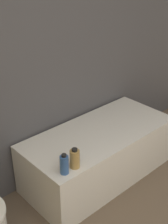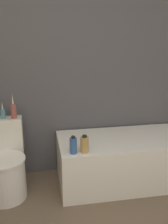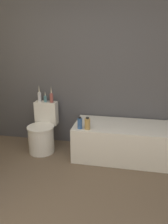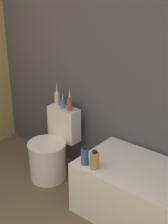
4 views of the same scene
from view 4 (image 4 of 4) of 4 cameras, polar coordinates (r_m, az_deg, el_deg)
wall_back_tiled at (r=3.12m, az=5.78°, el=8.73°), size 6.40×0.06×2.60m
bathtub at (r=2.92m, az=13.67°, el=-15.70°), size 1.52×0.69×0.52m
toilet at (r=3.52m, az=-5.94°, el=-7.16°), size 0.42×0.58×0.76m
vase_gold at (r=3.50m, az=-4.95°, el=2.65°), size 0.06×0.06×0.27m
vase_silver at (r=3.42m, az=-3.88°, el=1.69°), size 0.05×0.05×0.18m
vase_bronze at (r=3.34m, az=-2.65°, el=1.66°), size 0.06×0.06×0.27m
shampoo_bottle_tall at (r=2.82m, az=0.14°, el=-8.11°), size 0.07×0.07×0.18m
shampoo_bottle_short at (r=2.76m, az=1.93°, el=-8.81°), size 0.08×0.08×0.18m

